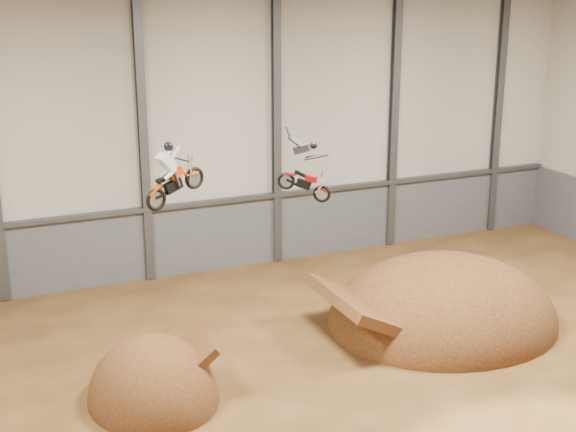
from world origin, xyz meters
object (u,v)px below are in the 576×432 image
object	(u,v)px
takeoff_ramp	(154,399)
fmx_rider_b	(301,165)
landing_ramp	(442,323)
fmx_rider_a	(177,167)

from	to	relation	value
takeoff_ramp	fmx_rider_b	world-z (taller)	fmx_rider_b
fmx_rider_b	takeoff_ramp	bearing A→B (deg)	-153.94
takeoff_ramp	landing_ramp	bearing A→B (deg)	6.33
landing_ramp	fmx_rider_a	size ratio (longest dim) A/B	4.18
takeoff_ramp	fmx_rider_a	world-z (taller)	fmx_rider_a
takeoff_ramp	fmx_rider_a	size ratio (longest dim) A/B	2.18
fmx_rider_a	takeoff_ramp	bearing A→B (deg)	174.03
fmx_rider_a	fmx_rider_b	size ratio (longest dim) A/B	0.95
landing_ramp	fmx_rider_b	bearing A→B (deg)	-164.87
takeoff_ramp	fmx_rider_b	bearing A→B (deg)	-6.51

